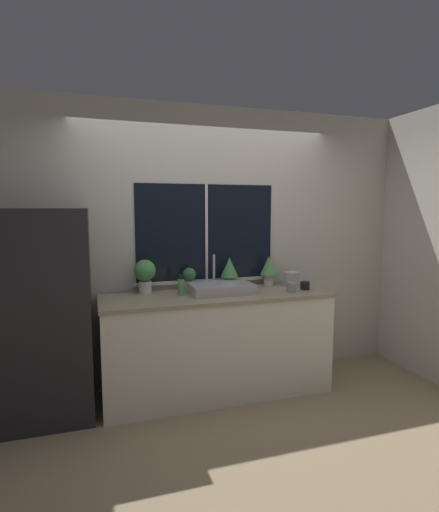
% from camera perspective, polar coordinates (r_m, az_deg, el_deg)
% --- Properties ---
extents(ground_plane, '(14.00, 14.00, 0.00)m').
position_cam_1_polar(ground_plane, '(3.70, 1.19, -20.86)').
color(ground_plane, '#937F60').
extents(wall_back, '(8.00, 0.09, 2.70)m').
position_cam_1_polar(wall_back, '(3.96, -2.02, 1.49)').
color(wall_back, '#BCB7AD').
rests_on(wall_back, ground_plane).
extents(wall_right, '(0.06, 7.00, 2.70)m').
position_cam_1_polar(wall_right, '(5.61, 17.09, 2.73)').
color(wall_right, '#BCB7AD').
rests_on(wall_right, ground_plane).
extents(counter, '(2.09, 0.65, 0.94)m').
position_cam_1_polar(counter, '(3.79, -0.36, -12.42)').
color(counter, silver).
rests_on(counter, ground_plane).
extents(refrigerator, '(0.75, 0.70, 1.72)m').
position_cam_1_polar(refrigerator, '(3.58, -23.89, -7.64)').
color(refrigerator, '#232328').
rests_on(refrigerator, ground_plane).
extents(sink, '(0.57, 0.43, 0.34)m').
position_cam_1_polar(sink, '(3.70, 0.18, -4.59)').
color(sink, '#ADADB2').
rests_on(sink, counter).
extents(potted_plant_far_left, '(0.20, 0.20, 0.31)m').
position_cam_1_polar(potted_plant_far_left, '(3.73, -10.61, -2.42)').
color(potted_plant_far_left, silver).
rests_on(potted_plant_far_left, counter).
extents(potted_plant_center_left, '(0.13, 0.13, 0.22)m').
position_cam_1_polar(potted_plant_center_left, '(3.82, -4.34, -3.10)').
color(potted_plant_center_left, silver).
rests_on(potted_plant_center_left, counter).
extents(potted_plant_center_right, '(0.17, 0.17, 0.30)m').
position_cam_1_polar(potted_plant_center_right, '(3.92, 1.44, -1.90)').
color(potted_plant_center_right, silver).
rests_on(potted_plant_center_right, counter).
extents(potted_plant_far_right, '(0.17, 0.17, 0.30)m').
position_cam_1_polar(potted_plant_far_right, '(4.07, 7.04, -1.67)').
color(potted_plant_far_right, silver).
rests_on(potted_plant_far_right, counter).
extents(soap_bottle, '(0.06, 0.06, 0.19)m').
position_cam_1_polar(soap_bottle, '(3.61, -5.55, -4.40)').
color(soap_bottle, '#519E5B').
rests_on(soap_bottle, counter).
extents(mug_black, '(0.09, 0.09, 0.08)m').
position_cam_1_polar(mug_black, '(3.95, 12.10, -4.14)').
color(mug_black, black).
rests_on(mug_black, counter).
extents(mug_grey, '(0.09, 0.09, 0.09)m').
position_cam_1_polar(mug_grey, '(3.80, 10.25, -4.42)').
color(mug_grey, gray).
rests_on(mug_grey, counter).
extents(kettle, '(0.15, 0.15, 0.15)m').
position_cam_1_polar(kettle, '(4.11, 10.25, -3.15)').
color(kettle, '#B2B2B7').
rests_on(kettle, counter).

